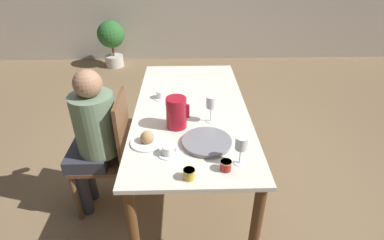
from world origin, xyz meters
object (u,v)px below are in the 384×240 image
person_seated (93,133)px  potted_plant (111,39)px  teacup_near_person (168,151)px  jam_jar_amber (226,165)px  chair_person_side (110,152)px  serving_tray (207,142)px  bread_plate (147,140)px  jam_jar_red (189,174)px  red_pitcher (176,113)px  wine_glass_water (211,103)px  wine_glass_juice (241,145)px  teacup_across (161,95)px

person_seated → potted_plant: size_ratio=1.54×
teacup_near_person → jam_jar_amber: 0.37m
chair_person_side → serving_tray: 0.80m
teacup_near_person → bread_plate: 0.19m
chair_person_side → jam_jar_red: size_ratio=14.19×
potted_plant → red_pitcher: bearing=-70.2°
chair_person_side → bread_plate: (0.33, -0.22, 0.26)m
red_pitcher → person_seated: bearing=-179.3°
red_pitcher → chair_person_side: bearing=177.1°
person_seated → serving_tray: size_ratio=3.66×
wine_glass_water → jam_jar_red: bearing=-105.6°
red_pitcher → wine_glass_water: bearing=14.4°
teacup_near_person → jam_jar_red: 0.25m
chair_person_side → teacup_near_person: chair_person_side is taller
wine_glass_water → wine_glass_juice: wine_glass_water is taller
bread_plate → jam_jar_red: bread_plate is taller
wine_glass_juice → teacup_across: bearing=121.0°
wine_glass_water → bread_plate: wine_glass_water is taller
wine_glass_juice → teacup_near_person: wine_glass_juice is taller
wine_glass_water → jam_jar_amber: (0.04, -0.54, -0.12)m
chair_person_side → teacup_near_person: 0.64m
teacup_across → wine_glass_juice: bearing=-59.0°
wine_glass_water → person_seated: bearing=-175.3°
red_pitcher → jam_jar_red: 0.56m
serving_tray → potted_plant: serving_tray is taller
chair_person_side → wine_glass_juice: 1.07m
chair_person_side → jam_jar_amber: (0.81, -0.51, 0.27)m
jam_jar_red → wine_glass_water: bearing=74.4°
teacup_near_person → jam_jar_red: size_ratio=1.79×
red_pitcher → bread_plate: bearing=-133.9°
teacup_across → jam_jar_red: 1.02m
wine_glass_juice → potted_plant: (-1.53, 3.61, -0.41)m
jam_jar_amber → potted_plant: size_ratio=0.09×
wine_glass_juice → potted_plant: bearing=113.0°
teacup_across → potted_plant: (-1.01, 2.74, -0.31)m
jam_jar_amber → jam_jar_red: 0.23m
bread_plate → jam_jar_amber: 0.56m
person_seated → serving_tray: (0.81, -0.21, 0.06)m
chair_person_side → red_pitcher: (0.52, -0.03, 0.35)m
wine_glass_juice → jam_jar_red: (-0.31, -0.12, -0.10)m
chair_person_side → serving_tray: chair_person_side is taller
chair_person_side → serving_tray: (0.72, -0.25, 0.25)m
person_seated → bread_plate: (0.42, -0.19, 0.07)m
bread_plate → jam_jar_amber: bread_plate is taller
wine_glass_juice → chair_person_side: bearing=153.4°
person_seated → teacup_across: person_seated is taller
teacup_across → serving_tray: (0.34, -0.67, -0.01)m
bread_plate → potted_plant: bread_plate is taller
potted_plant → person_seated: bearing=-80.4°
wine_glass_juice → jam_jar_amber: bearing=-147.9°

